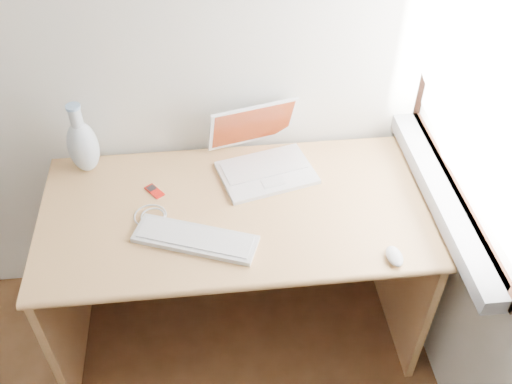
{
  "coord_description": "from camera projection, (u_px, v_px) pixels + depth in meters",
  "views": [
    {
      "loc": [
        0.89,
        -0.07,
        2.15
      ],
      "look_at": [
        1.04,
        1.35,
        0.82
      ],
      "focal_mm": 40.0,
      "sensor_mm": 36.0,
      "label": 1
    }
  ],
  "objects": [
    {
      "name": "window",
      "position": [
        487.0,
        73.0,
        1.66
      ],
      "size": [
        0.11,
        0.99,
        1.1
      ],
      "color": "white",
      "rests_on": "right_wall"
    },
    {
      "name": "desk",
      "position": [
        234.0,
        231.0,
        2.23
      ],
      "size": [
        1.38,
        0.69,
        0.73
      ],
      "color": "tan",
      "rests_on": "floor"
    },
    {
      "name": "laptop",
      "position": [
        265.0,
        156.0,
        2.16
      ],
      "size": [
        0.39,
        0.36,
        0.23
      ],
      "rotation": [
        0.0,
        0.0,
        0.24
      ],
      "color": "white",
      "rests_on": "desk"
    },
    {
      "name": "external_keyboard",
      "position": [
        195.0,
        239.0,
        1.91
      ],
      "size": [
        0.43,
        0.27,
        0.02
      ],
      "rotation": [
        0.0,
        0.0,
        -0.37
      ],
      "color": "silver",
      "rests_on": "desk"
    },
    {
      "name": "mouse",
      "position": [
        394.0,
        256.0,
        1.84
      ],
      "size": [
        0.06,
        0.09,
        0.03
      ],
      "primitive_type": "ellipsoid",
      "rotation": [
        0.0,
        0.0,
        0.07
      ],
      "color": "white",
      "rests_on": "desk"
    },
    {
      "name": "ipod",
      "position": [
        154.0,
        191.0,
        2.09
      ],
      "size": [
        0.08,
        0.09,
        0.01
      ],
      "rotation": [
        0.0,
        0.0,
        0.64
      ],
      "color": "#B2130C",
      "rests_on": "desk"
    },
    {
      "name": "cable_coil",
      "position": [
        150.0,
        216.0,
        2.0
      ],
      "size": [
        0.14,
        0.14,
        0.01
      ],
      "primitive_type": "torus",
      "rotation": [
        0.0,
        0.0,
        -0.19
      ],
      "color": "silver",
      "rests_on": "desk"
    },
    {
      "name": "remote",
      "position": [
        145.0,
        230.0,
        1.95
      ],
      "size": [
        0.07,
        0.09,
        0.01
      ],
      "primitive_type": "cube",
      "rotation": [
        0.0,
        0.0,
        -0.58
      ],
      "color": "silver",
      "rests_on": "desk"
    },
    {
      "name": "vase",
      "position": [
        83.0,
        145.0,
        2.11
      ],
      "size": [
        0.11,
        0.11,
        0.29
      ],
      "color": "silver",
      "rests_on": "desk"
    }
  ]
}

